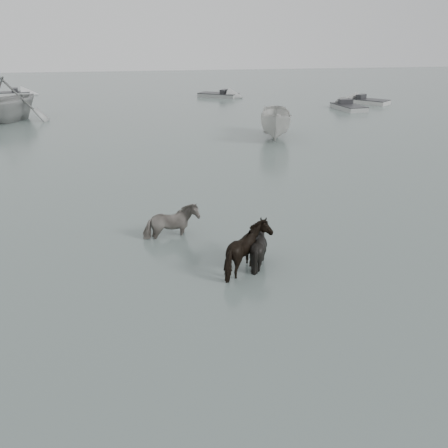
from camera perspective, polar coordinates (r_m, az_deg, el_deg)
The scene contains 10 objects.
ground at distance 14.08m, azimuth 4.67°, elevation -4.68°, with size 140.00×140.00×0.00m, color #586961.
pony_pinto at distance 15.68m, azimuth -6.13°, elevation 0.98°, with size 0.79×1.74×1.47m, color black.
pony_dark at distance 13.36m, azimuth 2.92°, elevation -2.57°, with size 1.50×1.28×1.51m, color black.
pony_black at distance 13.95m, azimuth 4.09°, elevation -1.69°, with size 1.16×1.30×1.43m, color black.
rowboat_trail at distance 39.40m, azimuth -23.41°, elevation 13.12°, with size 5.33×6.18×3.26m, color #989B98.
boat_small at distance 30.69m, azimuth 5.99°, elevation 11.53°, with size 1.86×4.94×1.91m, color #BBBBB6.
skiff_port at distance 42.95m, azimuth 14.08°, elevation 13.07°, with size 4.83×1.60×0.75m, color #989B98, non-canonical shape.
skiff_mid at distance 49.56m, azimuth -0.65°, elevation 14.73°, with size 5.21×1.60×0.75m, color gray, non-canonical shape.
skiff_star at distance 46.94m, azimuth 16.07°, elevation 13.55°, with size 5.06×1.60×0.75m, color #BAB9B4, non-canonical shape.
skiff_far at distance 54.65m, azimuth -23.50°, elevation 13.65°, with size 5.77×1.60×0.75m, color #ABAEAC, non-canonical shape.
Camera 1 is at (-3.38, -12.19, 6.19)m, focal length 40.00 mm.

